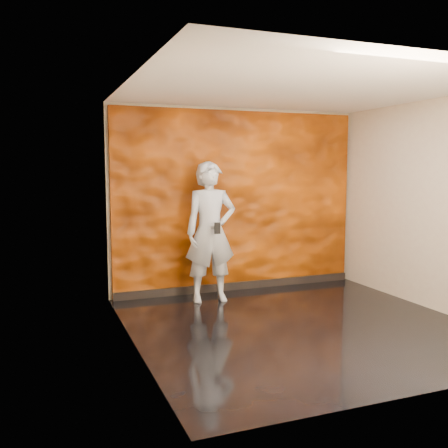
# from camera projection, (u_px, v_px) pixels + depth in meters

# --- Properties ---
(room) EXTENTS (4.02, 4.02, 2.81)m
(room) POSITION_uv_depth(u_px,v_px,m) (302.00, 210.00, 5.87)
(room) COLOR black
(room) RESTS_ON ground
(feature_wall) EXTENTS (3.90, 0.06, 2.75)m
(feature_wall) POSITION_uv_depth(u_px,v_px,m) (238.00, 201.00, 7.69)
(feature_wall) COLOR #DB5B08
(feature_wall) RESTS_ON ground
(baseboard) EXTENTS (3.90, 0.04, 0.12)m
(baseboard) POSITION_uv_depth(u_px,v_px,m) (239.00, 286.00, 7.80)
(baseboard) COLOR black
(baseboard) RESTS_ON ground
(man) EXTENTS (0.76, 0.54, 1.98)m
(man) POSITION_uv_depth(u_px,v_px,m) (211.00, 232.00, 7.05)
(man) COLOR #9DA4AD
(man) RESTS_ON ground
(phone) EXTENTS (0.09, 0.02, 0.16)m
(phone) POSITION_uv_depth(u_px,v_px,m) (217.00, 228.00, 6.77)
(phone) COLOR black
(phone) RESTS_ON man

